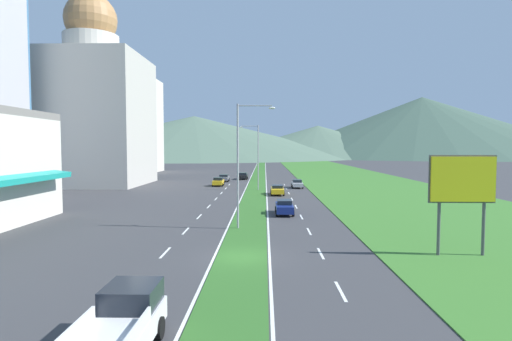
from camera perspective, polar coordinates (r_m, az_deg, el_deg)
The scene contains 38 objects.
ground_plane at distance 26.41m, azimuth -1.99°, elevation -11.97°, with size 600.00×600.00×0.00m, color #38383A.
grass_median at distance 85.73m, azimuth 0.24°, elevation -1.37°, with size 3.20×240.00×0.06m, color #2D6023.
grass_verge_right at distance 87.84m, azimuth 13.81°, elevation -1.35°, with size 24.00×240.00×0.06m, color #387028.
lane_dash_left_2 at distance 21.70m, azimuth -17.03°, elevation -15.51°, with size 0.16×2.80×0.01m, color silver.
lane_dash_left_3 at distance 28.18m, azimuth -12.48°, elevation -11.06°, with size 0.16×2.80×0.01m, color silver.
lane_dash_left_4 at distance 34.87m, azimuth -9.72°, elevation -8.25°, with size 0.16×2.80×0.01m, color silver.
lane_dash_left_5 at distance 41.67m, azimuth -7.88°, elevation -6.35°, with size 0.16×2.80×0.01m, color silver.
lane_dash_left_6 at distance 48.54m, azimuth -6.57°, elevation -4.97°, with size 0.16×2.80×0.01m, color silver.
lane_dash_left_7 at distance 55.45m, azimuth -5.59°, elevation -3.94°, with size 0.16×2.80×0.01m, color silver.
lane_dash_left_8 at distance 62.38m, azimuth -4.82°, elevation -3.13°, with size 0.16×2.80×0.01m, color silver.
lane_dash_left_9 at distance 69.33m, azimuth -4.21°, elevation -2.49°, with size 0.16×2.80×0.01m, color silver.
lane_dash_left_10 at distance 76.30m, azimuth -3.72°, elevation -1.96°, with size 0.16×2.80×0.01m, color silver.
lane_dash_right_2 at distance 21.01m, azimuth 11.65°, elevation -16.07°, with size 0.16×2.80×0.01m, color silver.
lane_dash_right_3 at distance 27.66m, azimuth 8.96°, elevation -11.30°, with size 0.16×2.80×0.01m, color silver.
lane_dash_right_4 at distance 34.45m, azimuth 7.37°, elevation -8.38°, with size 0.16×2.80×0.01m, color silver.
lane_dash_right_5 at distance 41.32m, azimuth 6.32°, elevation -6.42°, with size 0.16×2.80×0.01m, color silver.
lane_dash_right_6 at distance 48.24m, azimuth 5.57°, elevation -5.02°, with size 0.16×2.80×0.01m, color silver.
lane_dash_right_7 at distance 55.18m, azimuth 5.02°, elevation -3.97°, with size 0.16×2.80×0.01m, color silver.
lane_dash_right_8 at distance 62.15m, azimuth 4.59°, elevation -3.16°, with size 0.16×2.80×0.01m, color silver.
lane_dash_right_9 at distance 69.12m, azimuth 4.24°, elevation -2.51°, with size 0.16×2.80×0.01m, color silver.
lane_dash_right_10 at distance 76.11m, azimuth 3.96°, elevation -1.98°, with size 0.16×2.80×0.01m, color silver.
edge_line_median_left at distance 85.78m, azimuth -0.93°, elevation -1.38°, with size 0.16×240.00×0.01m, color silver.
edge_line_median_right at distance 85.72m, azimuth 1.41°, elevation -1.38°, with size 0.16×240.00×0.01m, color silver.
domed_building at distance 82.17m, azimuth -21.70°, elevation 7.87°, with size 18.68×18.68×34.75m.
midrise_colored at distance 119.44m, azimuth -17.63°, elevation 5.96°, with size 16.94×16.94×25.77m, color beige.
hill_far_left at distance 293.35m, azimuth -8.57°, elevation 4.67°, with size 233.38×233.38×28.78m, color #516B56.
hill_far_center at distance 298.81m, azimuth 8.56°, elevation 4.03°, with size 154.05×154.05×22.35m, color #516B56.
hill_far_right at distance 332.80m, azimuth 21.97°, elevation 5.63°, with size 231.30×231.30×44.25m, color #3D5647.
street_lamp_near at distance 34.65m, azimuth -2.01°, elevation 1.76°, with size 3.25×0.28×10.56m.
street_lamp_mid at distance 66.35m, azimuth 0.04°, elevation 2.43°, with size 3.15×0.33×10.49m.
billboard_roadside at distance 28.98m, azimuth 26.73°, elevation -1.64°, with size 4.22×0.28×6.44m.
car_0 at distance 70.35m, azimuth 5.72°, elevation -1.83°, with size 1.88×4.29×1.41m.
car_1 at distance 83.11m, azimuth -4.47°, elevation -1.03°, with size 2.03×4.32×1.44m.
car_2 at distance 73.81m, azimuth -5.26°, elevation -1.54°, with size 1.88×4.11×1.56m.
car_3 at distance 60.04m, azimuth 2.97°, elevation -2.68°, with size 1.95×4.73×1.40m.
car_4 at distance 42.75m, azimuth 3.95°, elevation -5.05°, with size 1.86×4.49×1.47m.
car_5 at distance 88.75m, azimuth -1.82°, elevation -0.74°, with size 2.02×4.76×1.45m.
pickup_truck_0 at distance 15.19m, azimuth -18.34°, elevation -19.97°, with size 2.18×5.40×2.00m.
Camera 1 is at (1.43, -25.44, 6.93)m, focal length 28.84 mm.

